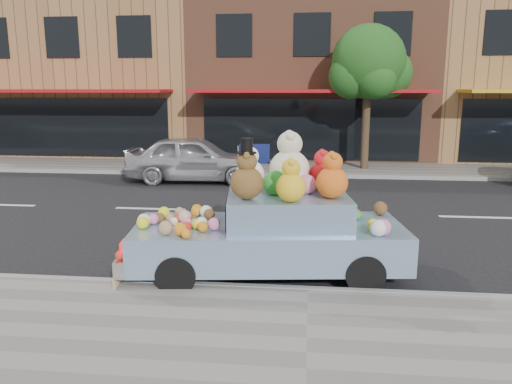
# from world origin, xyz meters

# --- Properties ---
(ground) EXTENTS (120.00, 120.00, 0.00)m
(ground) POSITION_xyz_m (0.00, 0.00, 0.00)
(ground) COLOR black
(ground) RESTS_ON ground
(near_sidewalk) EXTENTS (60.00, 3.00, 0.12)m
(near_sidewalk) POSITION_xyz_m (0.00, -6.50, 0.06)
(near_sidewalk) COLOR gray
(near_sidewalk) RESTS_ON ground
(far_sidewalk) EXTENTS (60.00, 3.00, 0.12)m
(far_sidewalk) POSITION_xyz_m (0.00, 6.50, 0.06)
(far_sidewalk) COLOR gray
(far_sidewalk) RESTS_ON ground
(near_kerb) EXTENTS (60.00, 0.12, 0.13)m
(near_kerb) POSITION_xyz_m (0.00, -5.00, 0.07)
(near_kerb) COLOR gray
(near_kerb) RESTS_ON ground
(far_kerb) EXTENTS (60.00, 0.12, 0.13)m
(far_kerb) POSITION_xyz_m (0.00, 5.00, 0.07)
(far_kerb) COLOR gray
(far_kerb) RESTS_ON ground
(storefront_left) EXTENTS (10.00, 9.80, 7.30)m
(storefront_left) POSITION_xyz_m (-10.00, 11.97, 3.64)
(storefront_left) COLOR olive
(storefront_left) RESTS_ON ground
(storefront_mid) EXTENTS (10.00, 9.80, 7.30)m
(storefront_mid) POSITION_xyz_m (0.00, 11.97, 3.64)
(storefront_mid) COLOR #90573D
(storefront_mid) RESTS_ON ground
(street_tree) EXTENTS (3.00, 2.70, 5.22)m
(street_tree) POSITION_xyz_m (2.03, 6.55, 3.69)
(street_tree) COLOR #38281C
(street_tree) RESTS_ON ground
(car_silver) EXTENTS (4.50, 1.99, 1.51)m
(car_silver) POSITION_xyz_m (-3.73, 3.85, 0.75)
(car_silver) COLOR silver
(car_silver) RESTS_ON ground
(art_car) EXTENTS (4.66, 2.27, 2.33)m
(art_car) POSITION_xyz_m (-0.59, -4.19, 0.83)
(art_car) COLOR black
(art_car) RESTS_ON ground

